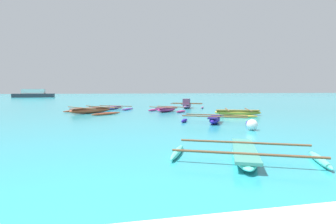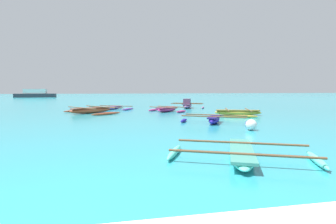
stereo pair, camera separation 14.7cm
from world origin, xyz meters
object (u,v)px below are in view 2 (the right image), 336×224
(moored_boat_4, at_px, (214,119))
(moored_boat_6, at_px, (111,108))
(moored_boat_3, at_px, (167,109))
(distant_ferry, at_px, (35,94))
(mooring_buoy_1, at_px, (251,125))
(moored_boat_5, at_px, (238,112))
(moored_boat_1, at_px, (241,153))
(moored_boat_2, at_px, (187,105))
(moored_boat_0, at_px, (91,110))

(moored_boat_4, relative_size, moored_boat_6, 0.88)
(moored_boat_3, height_order, moored_boat_6, moored_boat_3)
(moored_boat_4, distance_m, distant_ferry, 61.11)
(mooring_buoy_1, bearing_deg, moored_boat_5, 68.97)
(moored_boat_3, bearing_deg, moored_boat_1, -138.26)
(moored_boat_1, bearing_deg, moored_boat_6, 35.85)
(moored_boat_6, bearing_deg, moored_boat_4, -119.14)
(moored_boat_4, height_order, mooring_buoy_1, mooring_buoy_1)
(moored_boat_3, relative_size, mooring_buoy_1, 6.20)
(moored_boat_1, xyz_separation_m, moored_boat_2, (3.88, 20.26, 0.17))
(moored_boat_1, height_order, mooring_buoy_1, mooring_buoy_1)
(moored_boat_0, xyz_separation_m, moored_boat_6, (1.58, 3.79, -0.09))
(distant_ferry, bearing_deg, moored_boat_5, -60.31)
(moored_boat_1, height_order, moored_boat_3, moored_boat_3)
(moored_boat_4, bearing_deg, moored_boat_6, 57.42)
(moored_boat_4, bearing_deg, moored_boat_0, 73.39)
(moored_boat_0, relative_size, mooring_buoy_1, 9.66)
(moored_boat_4, xyz_separation_m, moored_boat_5, (3.57, 4.23, -0.01))
(moored_boat_1, distance_m, distant_ferry, 67.49)
(moored_boat_2, relative_size, moored_boat_3, 1.15)
(moored_boat_3, distance_m, mooring_buoy_1, 11.55)
(moored_boat_5, bearing_deg, moored_boat_1, -96.52)
(moored_boat_2, height_order, moored_boat_6, moored_boat_2)
(moored_boat_3, bearing_deg, mooring_buoy_1, -124.63)
(moored_boat_1, bearing_deg, distant_ferry, 44.39)
(moored_boat_1, xyz_separation_m, moored_boat_5, (5.73, 12.04, 0.05))
(moored_boat_0, height_order, moored_boat_6, moored_boat_0)
(moored_boat_2, xyz_separation_m, moored_boat_5, (1.85, -8.22, -0.12))
(moored_boat_6, relative_size, mooring_buoy_1, 8.49)
(moored_boat_0, xyz_separation_m, moored_boat_1, (5.74, -16.11, -0.08))
(moored_boat_4, bearing_deg, mooring_buoy_1, -134.04)
(distant_ferry, bearing_deg, moored_boat_4, -65.20)
(moored_boat_0, relative_size, moored_boat_2, 1.35)
(moored_boat_1, bearing_deg, moored_boat_5, -1.43)
(moored_boat_0, bearing_deg, moored_boat_4, -84.04)
(moored_boat_2, bearing_deg, moored_boat_1, -167.03)
(distant_ferry, bearing_deg, moored_boat_3, -62.60)
(moored_boat_2, height_order, moored_boat_4, moored_boat_2)
(mooring_buoy_1, bearing_deg, moored_boat_6, 115.53)
(moored_boat_1, bearing_deg, moored_boat_4, 8.57)
(moored_boat_5, height_order, moored_boat_6, moored_boat_5)
(moored_boat_1, relative_size, moored_boat_5, 1.10)
(moored_boat_1, relative_size, moored_boat_2, 1.18)
(moored_boat_0, height_order, mooring_buoy_1, mooring_buoy_1)
(mooring_buoy_1, bearing_deg, moored_boat_2, 86.69)
(moored_boat_1, relative_size, moored_boat_4, 1.13)
(moored_boat_4, height_order, distant_ferry, distant_ferry)
(moored_boat_1, bearing_deg, mooring_buoy_1, -7.31)
(moored_boat_0, distance_m, moored_boat_4, 11.46)
(moored_boat_0, relative_size, moored_boat_3, 1.56)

